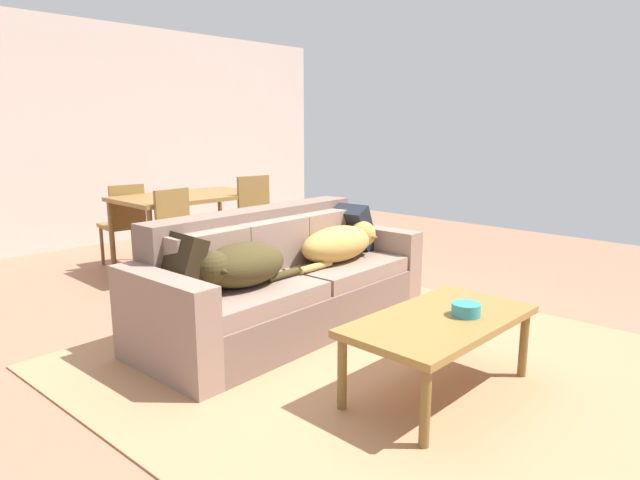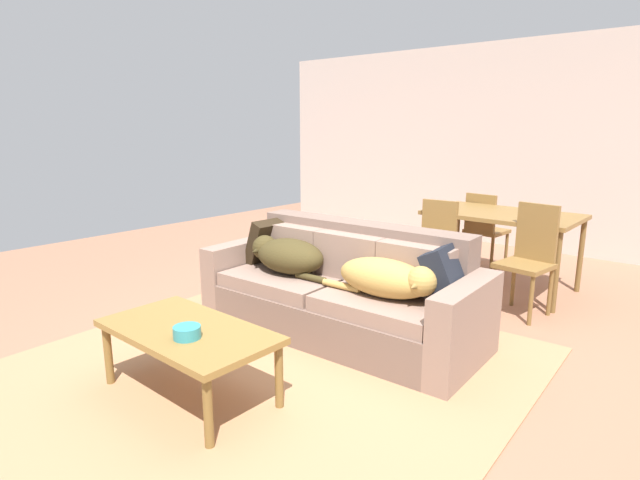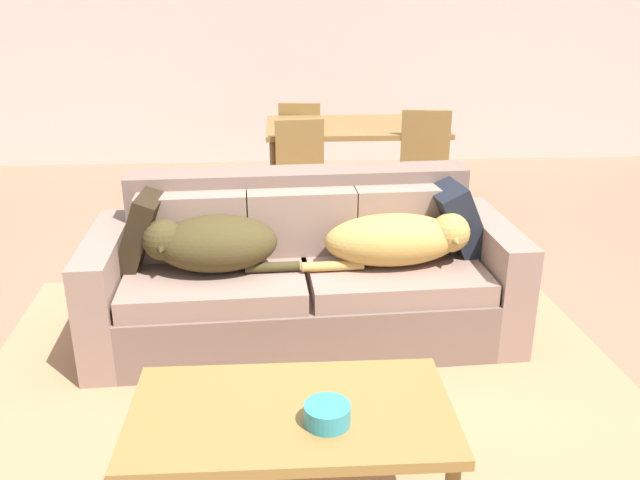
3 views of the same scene
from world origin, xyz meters
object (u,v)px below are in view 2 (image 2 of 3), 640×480
at_px(couch, 343,292).
at_px(dining_chair_far_left, 484,227).
at_px(dog_on_right_cushion, 388,278).
at_px(dining_chair_near_right, 529,255).
at_px(coffee_table, 188,336).
at_px(dog_on_left_cushion, 287,255).
at_px(throw_pillow_by_left_arm, 269,242).
at_px(bowl_on_coffee_table, 187,332).
at_px(dining_table, 502,220).
at_px(throw_pillow_by_right_arm, 448,275).
at_px(dining_chair_near_left, 434,243).

height_order(couch, dining_chair_far_left, dining_chair_far_left).
bearing_deg(dog_on_right_cushion, couch, 162.72).
bearing_deg(couch, dog_on_right_cushion, -17.28).
bearing_deg(dining_chair_near_right, coffee_table, -102.63).
xyz_separation_m(coffee_table, dining_chair_near_right, (1.04, 2.77, 0.13)).
xyz_separation_m(dog_on_left_cushion, throw_pillow_by_left_arm, (-0.37, 0.15, 0.03)).
height_order(dining_chair_near_right, dining_chair_far_left, dining_chair_near_right).
bearing_deg(throw_pillow_by_left_arm, dog_on_right_cushion, -5.67).
height_order(dog_on_left_cushion, dog_on_right_cushion, dog_on_left_cushion).
bearing_deg(bowl_on_coffee_table, dog_on_right_cushion, 70.80).
xyz_separation_m(coffee_table, dining_chair_far_left, (0.15, 3.90, 0.09)).
xyz_separation_m(dog_on_left_cushion, dining_table, (0.96, 2.08, 0.12)).
height_order(coffee_table, bowl_on_coffee_table, bowl_on_coffee_table).
bearing_deg(throw_pillow_by_right_arm, dining_chair_near_right, 85.14).
height_order(couch, throw_pillow_by_left_arm, couch).
relative_size(coffee_table, bowl_on_coffee_table, 7.16).
bearing_deg(throw_pillow_by_left_arm, couch, -0.41).
height_order(throw_pillow_by_right_arm, dining_chair_near_right, dining_chair_near_right).
bearing_deg(dining_chair_near_left, couch, -97.66).
bearing_deg(bowl_on_coffee_table, dining_chair_near_left, 89.77).
height_order(bowl_on_coffee_table, dining_table, dining_table).
height_order(dog_on_right_cushion, throw_pillow_by_right_arm, throw_pillow_by_right_arm).
relative_size(dog_on_right_cushion, bowl_on_coffee_table, 5.62).
relative_size(couch, throw_pillow_by_right_arm, 5.77).
distance_m(dog_on_left_cushion, coffee_table, 1.32).
xyz_separation_m(coffee_table, dining_table, (0.57, 3.32, 0.31)).
xyz_separation_m(couch, dog_on_left_cushion, (-0.48, -0.14, 0.25)).
distance_m(dog_on_right_cushion, throw_pillow_by_left_arm, 1.35).
height_order(coffee_table, dining_chair_far_left, dining_chair_far_left).
bearing_deg(throw_pillow_by_left_arm, dining_chair_near_left, 57.53).
distance_m(dining_table, dining_chair_near_left, 0.74).
xyz_separation_m(couch, dog_on_right_cushion, (0.50, -0.13, 0.25)).
bearing_deg(dining_chair_far_left, dog_on_right_cushion, 104.53).
xyz_separation_m(couch, throw_pillow_by_left_arm, (-0.84, 0.01, 0.29)).
bearing_deg(dining_chair_near_left, dog_on_right_cushion, -79.36).
xyz_separation_m(dining_table, dining_chair_near_right, (0.47, -0.55, -0.18)).
relative_size(throw_pillow_by_left_arm, bowl_on_coffee_table, 2.53).
bearing_deg(dog_on_right_cushion, coffee_table, -117.89).
xyz_separation_m(throw_pillow_by_left_arm, dining_table, (1.33, 1.93, 0.09)).
bearing_deg(dining_chair_near_left, dining_chair_far_left, 82.68).
bearing_deg(dining_chair_near_right, dining_table, 138.09).
bearing_deg(dining_table, throw_pillow_by_right_arm, -79.13).
bearing_deg(dog_on_right_cushion, bowl_on_coffee_table, -112.10).
distance_m(dog_on_right_cushion, coffee_table, 1.40).
relative_size(coffee_table, dining_chair_near_right, 1.16).
xyz_separation_m(throw_pillow_by_right_arm, bowl_on_coffee_table, (-0.81, -1.56, -0.14)).
distance_m(dog_on_left_cushion, throw_pillow_by_left_arm, 0.40).
distance_m(couch, dining_chair_near_left, 1.40).
relative_size(throw_pillow_by_right_arm, dining_table, 0.28).
bearing_deg(dog_on_left_cushion, coffee_table, -75.65).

